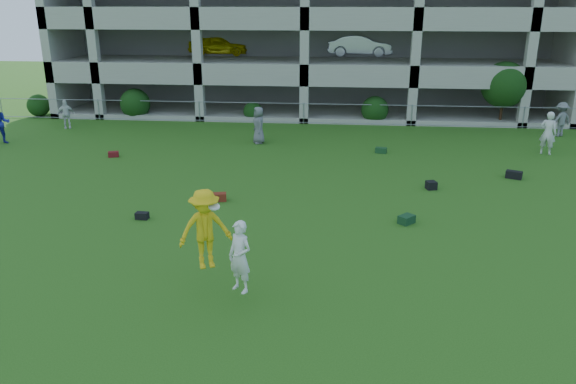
# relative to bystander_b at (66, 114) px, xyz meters

# --- Properties ---
(ground) EXTENTS (100.00, 100.00, 0.00)m
(ground) POSITION_rel_bystander_b_xyz_m (12.81, -16.61, -0.78)
(ground) COLOR #235114
(ground) RESTS_ON ground
(bystander_b) EXTENTS (0.99, 0.76, 1.57)m
(bystander_b) POSITION_rel_bystander_b_xyz_m (0.00, 0.00, 0.00)
(bystander_b) COLOR white
(bystander_b) RESTS_ON ground
(bystander_c) EXTENTS (0.87, 1.03, 1.79)m
(bystander_c) POSITION_rel_bystander_b_xyz_m (10.94, -2.31, 0.11)
(bystander_c) COLOR slate
(bystander_c) RESTS_ON ground
(bystander_e) EXTENTS (0.86, 0.77, 1.96)m
(bystander_e) POSITION_rel_bystander_b_xyz_m (24.24, -3.11, 0.20)
(bystander_e) COLOR silver
(bystander_e) RESTS_ON ground
(bystander_f) EXTENTS (1.30, 1.06, 1.75)m
(bystander_f) POSITION_rel_bystander_b_xyz_m (26.13, 0.67, 0.09)
(bystander_f) COLOR slate
(bystander_f) RESTS_ON ground
(bag_red_a) EXTENTS (0.60, 0.41, 0.28)m
(bag_red_a) POSITION_rel_bystander_b_xyz_m (10.75, -10.74, -0.64)
(bag_red_a) COLOR #601D10
(bag_red_a) RESTS_ON ground
(bag_black_b) EXTENTS (0.41, 0.27, 0.22)m
(bag_black_b) POSITION_rel_bystander_b_xyz_m (8.67, -12.65, -0.67)
(bag_black_b) COLOR black
(bag_black_b) RESTS_ON ground
(bag_green_c) EXTENTS (0.60, 0.61, 0.26)m
(bag_green_c) POSITION_rel_bystander_b_xyz_m (17.09, -12.20, -0.65)
(bag_green_c) COLOR #123316
(bag_green_c) RESTS_ON ground
(crate_d) EXTENTS (0.43, 0.43, 0.30)m
(crate_d) POSITION_rel_bystander_b_xyz_m (18.35, -8.70, -0.63)
(crate_d) COLOR black
(crate_d) RESTS_ON ground
(bag_black_e) EXTENTS (0.67, 0.52, 0.30)m
(bag_black_e) POSITION_rel_bystander_b_xyz_m (21.78, -7.04, -0.63)
(bag_black_e) COLOR black
(bag_black_e) RESTS_ON ground
(bag_red_f) EXTENTS (0.52, 0.42, 0.24)m
(bag_red_f) POSITION_rel_bystander_b_xyz_m (4.83, -5.48, -0.66)
(bag_red_f) COLOR maroon
(bag_red_f) RESTS_ON ground
(bag_green_g) EXTENTS (0.56, 0.41, 0.25)m
(bag_green_g) POSITION_rel_bystander_b_xyz_m (16.80, -3.63, -0.66)
(bag_green_g) COLOR #173D16
(bag_green_g) RESTS_ON ground
(frisbee_contest) EXTENTS (2.05, 1.64, 2.18)m
(frisbee_contest) POSITION_rel_bystander_b_xyz_m (12.01, -17.00, 0.68)
(frisbee_contest) COLOR yellow
(frisbee_contest) RESTS_ON ground
(parking_garage) EXTENTS (30.00, 14.00, 12.00)m
(parking_garage) POSITION_rel_bystander_b_xyz_m (12.80, 11.09, 5.23)
(parking_garage) COLOR #9E998C
(parking_garage) RESTS_ON ground
(fence) EXTENTS (36.06, 0.06, 1.20)m
(fence) POSITION_rel_bystander_b_xyz_m (12.81, 2.39, -0.17)
(fence) COLOR gray
(fence) RESTS_ON ground
(shrub_row) EXTENTS (34.38, 2.52, 3.50)m
(shrub_row) POSITION_rel_bystander_b_xyz_m (17.40, 3.09, 0.73)
(shrub_row) COLOR #163D11
(shrub_row) RESTS_ON ground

